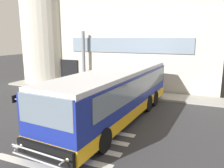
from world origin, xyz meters
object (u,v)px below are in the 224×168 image
Objects in this scene: passenger_near_column at (88,78)px; passenger_at_curb_edge at (107,80)px; passenger_by_doorway at (102,79)px; bus_main_foreground at (115,96)px; entry_support_column at (84,59)px.

passenger_near_column is 1.00× the size of passenger_at_curb_edge.
passenger_by_doorway is at bearing 149.31° from passenger_at_curb_edge.
passenger_at_curb_edge is (-2.65, 5.01, -0.25)m from bus_main_foreground.
entry_support_column reaches higher than bus_main_foreground.
passenger_at_curb_edge is at bearing 117.88° from bus_main_foreground.
entry_support_column is 2.87× the size of passenger_by_doorway.
bus_main_foreground is at bearing -62.12° from passenger_at_curb_edge.
passenger_by_doorway is at bearing -19.00° from entry_support_column.
bus_main_foreground is at bearing -49.84° from passenger_near_column.
bus_main_foreground is 6.33m from passenger_by_doorway.
passenger_by_doorway is (-3.30, 5.39, -0.22)m from bus_main_foreground.
bus_main_foreground is at bearing -48.66° from entry_support_column.
passenger_near_column and passenger_by_doorway have the same top height.
bus_main_foreground is 6.68× the size of passenger_by_doorway.
bus_main_foreground is 5.67m from passenger_at_curb_edge.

